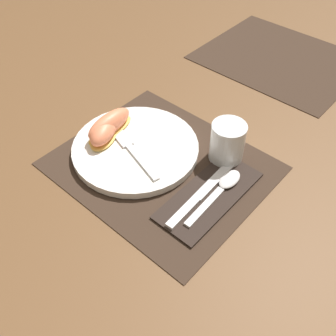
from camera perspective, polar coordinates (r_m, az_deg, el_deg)
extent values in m
plane|color=brown|center=(0.83, -0.95, 0.26)|extent=(3.00, 3.00, 0.00)
cube|color=#38281E|center=(0.82, -0.95, 0.36)|extent=(0.42, 0.36, 0.00)
cube|color=#38281E|center=(1.21, 15.90, 15.09)|extent=(0.42, 0.36, 0.00)
cylinder|color=white|center=(0.85, -4.73, 2.89)|extent=(0.27, 0.27, 0.02)
cylinder|color=silver|center=(0.82, 8.61, 3.73)|extent=(0.07, 0.07, 0.09)
cylinder|color=#F9AD19|center=(0.83, 8.45, 2.61)|extent=(0.06, 0.06, 0.04)
cube|color=#2D231E|center=(0.77, 5.83, -4.05)|extent=(0.10, 0.23, 0.00)
cube|color=silver|center=(0.73, 2.21, -6.44)|extent=(0.02, 0.09, 0.01)
cube|color=silver|center=(0.79, 6.91, -1.64)|extent=(0.02, 0.13, 0.01)
cube|color=silver|center=(0.75, 5.34, -5.59)|extent=(0.02, 0.11, 0.01)
ellipsoid|color=silver|center=(0.79, 8.91, -1.61)|extent=(0.04, 0.06, 0.01)
cube|color=silver|center=(0.80, -3.75, 0.86)|extent=(0.12, 0.05, 0.00)
cube|color=silver|center=(0.87, -6.82, 4.56)|extent=(0.08, 0.05, 0.00)
ellipsoid|color=#F7C656|center=(0.88, -8.39, 5.48)|extent=(0.05, 0.13, 0.01)
ellipsoid|color=#F4845B|center=(0.87, -8.52, 6.39)|extent=(0.05, 0.12, 0.05)
ellipsoid|color=#F7C656|center=(0.87, -9.21, 4.63)|extent=(0.09, 0.12, 0.01)
ellipsoid|color=#F4845B|center=(0.86, -9.33, 5.45)|extent=(0.09, 0.11, 0.04)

